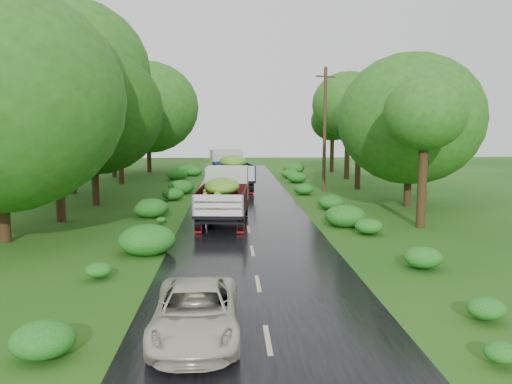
{
  "coord_description": "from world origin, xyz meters",
  "views": [
    {
      "loc": [
        -0.8,
        -14.62,
        4.79
      ],
      "look_at": [
        0.36,
        8.4,
        1.7
      ],
      "focal_mm": 35.0,
      "sensor_mm": 36.0,
      "label": 1
    }
  ],
  "objects": [
    {
      "name": "trees_left",
      "position": [
        -10.29,
        21.54,
        6.6
      ],
      "size": [
        7.43,
        35.46,
        10.49
      ],
      "color": "black",
      "rests_on": "ground"
    },
    {
      "name": "road_lines",
      "position": [
        0.0,
        6.0,
        0.02
      ],
      "size": [
        0.12,
        69.6,
        0.0
      ],
      "color": "#BFB78C",
      "rests_on": "road"
    },
    {
      "name": "utility_pole",
      "position": [
        5.94,
        21.11,
        4.57
      ],
      "size": [
        1.47,
        0.73,
        8.87
      ],
      "rotation": [
        0.0,
        0.0,
        0.42
      ],
      "color": "#382616",
      "rests_on": "ground"
    },
    {
      "name": "ground",
      "position": [
        0.0,
        0.0,
        0.0
      ],
      "size": [
        120.0,
        120.0,
        0.0
      ],
      "primitive_type": "plane",
      "color": "#13470F",
      "rests_on": "ground"
    },
    {
      "name": "shrubs",
      "position": [
        0.0,
        14.0,
        0.35
      ],
      "size": [
        11.9,
        44.0,
        0.7
      ],
      "color": "#155A16",
      "rests_on": "ground"
    },
    {
      "name": "car",
      "position": [
        -1.62,
        -3.74,
        0.6
      ],
      "size": [
        1.99,
        4.2,
        1.16
      ],
      "primitive_type": "imported",
      "rotation": [
        0.0,
        0.0,
        0.02
      ],
      "color": "beige",
      "rests_on": "road"
    },
    {
      "name": "road",
      "position": [
        0.0,
        5.0,
        0.01
      ],
      "size": [
        6.5,
        80.0,
        0.02
      ],
      "primitive_type": "cube",
      "color": "black",
      "rests_on": "ground"
    },
    {
      "name": "trees_right",
      "position": [
        9.35,
        21.61,
        5.46
      ],
      "size": [
        4.99,
        31.39,
        8.22
      ],
      "color": "black",
      "rests_on": "ground"
    },
    {
      "name": "truck_near",
      "position": [
        -1.12,
        9.88,
        1.48
      ],
      "size": [
        2.63,
        6.35,
        2.61
      ],
      "rotation": [
        0.0,
        0.0,
        -0.07
      ],
      "color": "black",
      "rests_on": "ground"
    },
    {
      "name": "truck_far",
      "position": [
        -0.86,
        22.69,
        1.64
      ],
      "size": [
        3.36,
        7.16,
        2.9
      ],
      "rotation": [
        0.0,
        0.0,
        0.14
      ],
      "color": "black",
      "rests_on": "ground"
    }
  ]
}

